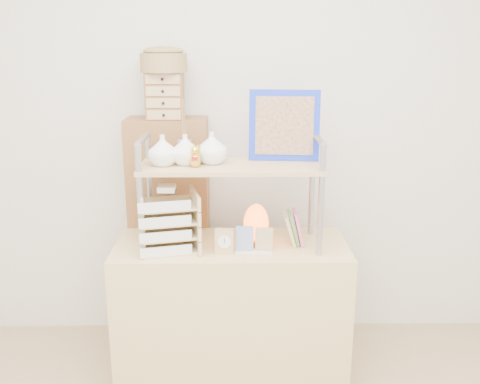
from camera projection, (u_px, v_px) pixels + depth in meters
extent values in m
cube|color=silver|center=(231.00, 124.00, 3.09)|extent=(3.40, 0.02, 2.60)
cube|color=tan|center=(232.00, 309.00, 2.86)|extent=(1.20, 0.50, 0.75)
cube|color=brown|center=(171.00, 233.00, 3.13)|extent=(0.45, 0.24, 1.35)
cylinder|color=#9A9DA8|center=(140.00, 202.00, 2.53)|extent=(0.03, 0.03, 0.55)
cylinder|color=#9A9DA8|center=(150.00, 185.00, 2.82)|extent=(0.03, 0.03, 0.55)
cylinder|color=#9A9DA8|center=(143.00, 139.00, 2.60)|extent=(0.03, 0.30, 0.03)
cylinder|color=#9A9DA8|center=(321.00, 201.00, 2.54)|extent=(0.03, 0.03, 0.55)
cylinder|color=#9A9DA8|center=(312.00, 185.00, 2.83)|extent=(0.03, 0.03, 0.55)
cylinder|color=#9A9DA8|center=(319.00, 139.00, 2.61)|extent=(0.03, 0.30, 0.03)
cube|color=tan|center=(231.00, 167.00, 2.65)|extent=(0.90, 0.34, 0.02)
imported|color=white|center=(163.00, 150.00, 2.60)|extent=(0.15, 0.15, 0.15)
imported|color=white|center=(185.00, 150.00, 2.62)|extent=(0.14, 0.14, 0.15)
imported|color=white|center=(212.00, 148.00, 2.64)|extent=(0.15, 0.15, 0.16)
cylinder|color=#234199|center=(185.00, 150.00, 2.74)|extent=(0.07, 0.07, 0.10)
cube|color=#1531CB|center=(284.00, 125.00, 2.70)|extent=(0.36, 0.09, 0.36)
cube|color=brown|center=(284.00, 126.00, 2.68)|extent=(0.29, 0.06, 0.29)
cube|color=#D75E98|center=(298.00, 228.00, 2.74)|extent=(0.05, 0.12, 0.17)
cube|color=#70A351|center=(293.00, 227.00, 2.76)|extent=(0.06, 0.12, 0.17)
cube|color=tan|center=(290.00, 228.00, 2.74)|extent=(0.07, 0.13, 0.17)
cube|color=tan|center=(169.00, 247.00, 2.71)|extent=(0.32, 0.31, 0.01)
cube|color=white|center=(166.00, 251.00, 2.58)|extent=(0.25, 0.07, 0.05)
cube|color=tan|center=(169.00, 233.00, 2.69)|extent=(0.32, 0.31, 0.01)
cube|color=white|center=(166.00, 237.00, 2.56)|extent=(0.25, 0.07, 0.05)
cube|color=tan|center=(168.00, 219.00, 2.67)|extent=(0.32, 0.31, 0.01)
cube|color=white|center=(165.00, 222.00, 2.54)|extent=(0.25, 0.07, 0.05)
cube|color=tan|center=(168.00, 204.00, 2.65)|extent=(0.32, 0.31, 0.01)
cube|color=white|center=(164.00, 207.00, 2.52)|extent=(0.25, 0.07, 0.05)
cube|color=beige|center=(167.00, 189.00, 2.60)|extent=(0.08, 0.08, 0.03)
cylinder|color=brown|center=(256.00, 241.00, 2.76)|extent=(0.12, 0.12, 0.03)
ellipsoid|color=#F4561D|center=(256.00, 222.00, 2.73)|extent=(0.14, 0.13, 0.19)
cube|color=tan|center=(224.00, 241.00, 2.62)|extent=(0.09, 0.04, 0.13)
cylinder|color=white|center=(224.00, 242.00, 2.60)|extent=(0.06, 0.01, 0.06)
cube|color=white|center=(254.00, 251.00, 2.65)|extent=(0.19, 0.07, 0.01)
cube|color=navy|center=(245.00, 238.00, 2.64)|extent=(0.09, 0.03, 0.12)
cube|color=tan|center=(264.00, 239.00, 2.65)|extent=(0.09, 0.03, 0.11)
cube|color=brown|center=(165.00, 96.00, 2.89)|extent=(0.20, 0.15, 0.25)
cube|color=tan|center=(164.00, 115.00, 2.84)|extent=(0.18, 0.01, 0.05)
cube|color=tan|center=(163.00, 103.00, 2.83)|extent=(0.18, 0.01, 0.05)
cube|color=tan|center=(163.00, 91.00, 2.81)|extent=(0.18, 0.01, 0.05)
cube|color=tan|center=(162.00, 79.00, 2.79)|extent=(0.18, 0.01, 0.05)
cylinder|color=olive|center=(164.00, 63.00, 2.85)|extent=(0.25, 0.25, 0.10)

